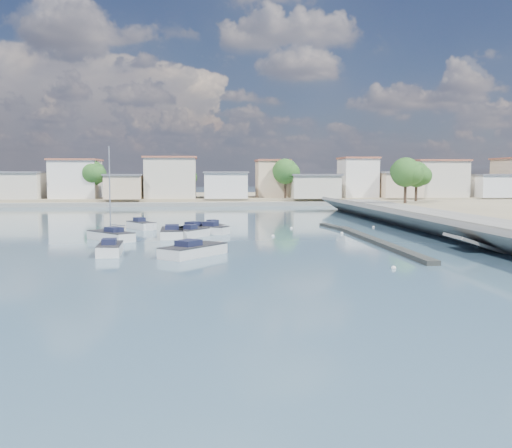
% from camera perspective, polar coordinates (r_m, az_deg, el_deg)
% --- Properties ---
extents(ground, '(400.00, 400.00, 0.00)m').
position_cam_1_polar(ground, '(80.54, 0.77, 0.59)').
color(ground, '#2C4859').
rests_on(ground, ground).
extents(seawall_walkway, '(5.00, 90.00, 1.80)m').
position_cam_1_polar(seawall_walkway, '(59.60, 21.67, -0.45)').
color(seawall_walkway, slate).
rests_on(seawall_walkway, ground).
extents(breakwater, '(2.00, 31.02, 0.35)m').
position_cam_1_polar(breakwater, '(55.09, 10.99, -1.37)').
color(breakwater, black).
rests_on(breakwater, ground).
extents(far_shore_land, '(160.00, 40.00, 1.40)m').
position_cam_1_polar(far_shore_land, '(132.24, -1.63, 2.62)').
color(far_shore_land, gray).
rests_on(far_shore_land, ground).
extents(far_shore_quay, '(160.00, 2.50, 0.80)m').
position_cam_1_polar(far_shore_quay, '(111.33, -0.93, 2.02)').
color(far_shore_quay, slate).
rests_on(far_shore_quay, ground).
extents(far_town, '(113.01, 12.80, 8.35)m').
position_cam_1_polar(far_town, '(118.35, 4.04, 4.38)').
color(far_town, beige).
rests_on(far_town, far_shore_land).
extents(shore_trees, '(74.56, 38.32, 7.92)m').
position_cam_1_polar(shore_trees, '(109.28, 3.57, 5.01)').
color(shore_trees, '#38281E').
rests_on(shore_trees, ground).
extents(motorboat_a, '(2.01, 4.95, 1.48)m').
position_cam_1_polar(motorboat_a, '(45.85, -14.37, -2.44)').
color(motorboat_a, silver).
rests_on(motorboat_a, ground).
extents(motorboat_b, '(3.44, 3.95, 1.48)m').
position_cam_1_polar(motorboat_b, '(56.61, -6.21, -0.93)').
color(motorboat_b, silver).
rests_on(motorboat_b, ground).
extents(motorboat_c, '(4.88, 3.92, 1.48)m').
position_cam_1_polar(motorboat_c, '(59.84, -5.14, -0.60)').
color(motorboat_c, silver).
rests_on(motorboat_c, ground).
extents(motorboat_d, '(4.39, 4.96, 1.48)m').
position_cam_1_polar(motorboat_d, '(59.01, -6.73, -0.69)').
color(motorboat_d, silver).
rests_on(motorboat_d, ground).
extents(motorboat_e, '(2.37, 6.11, 1.48)m').
position_cam_1_polar(motorboat_e, '(57.17, -8.37, -0.89)').
color(motorboat_e, silver).
rests_on(motorboat_e, ground).
extents(motorboat_f, '(3.08, 4.20, 1.48)m').
position_cam_1_polar(motorboat_f, '(62.43, -4.60, -0.36)').
color(motorboat_f, silver).
rests_on(motorboat_f, ground).
extents(motorboat_g, '(3.71, 4.48, 1.48)m').
position_cam_1_polar(motorboat_g, '(65.75, -11.32, -0.17)').
color(motorboat_g, silver).
rests_on(motorboat_g, ground).
extents(motorboat_h, '(5.32, 5.78, 1.48)m').
position_cam_1_polar(motorboat_h, '(43.78, -6.01, -2.66)').
color(motorboat_h, silver).
rests_on(motorboat_h, ground).
extents(sailboat, '(5.04, 5.38, 9.00)m').
position_cam_1_polar(sailboat, '(55.51, -14.46, -1.13)').
color(sailboat, silver).
rests_on(sailboat, ground).
extents(mooring_buoys, '(13.16, 28.78, 0.32)m').
position_cam_1_polar(mooring_buoys, '(55.07, 8.69, -1.46)').
color(mooring_buoys, silver).
rests_on(mooring_buoys, ground).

